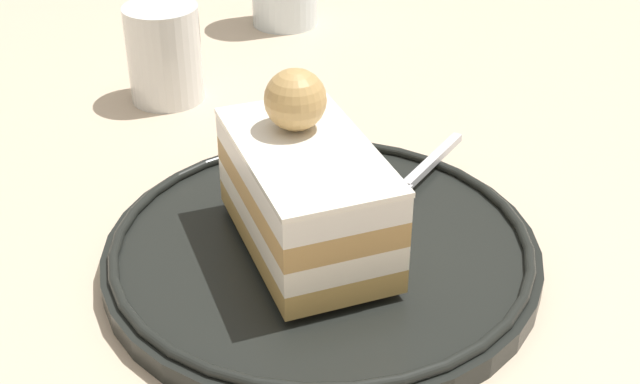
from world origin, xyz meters
TOP-DOWN VIEW (x-y plane):
  - ground_plane at (0.00, 0.00)m, footprint 2.40×2.40m
  - dessert_plate at (0.02, -0.00)m, footprint 0.24×0.24m
  - cake_slice at (0.02, -0.01)m, footprint 0.14×0.10m
  - fork at (0.01, 0.08)m, footprint 0.04×0.12m
  - drink_glass_near at (-0.22, 0.05)m, footprint 0.06×0.06m

SIDE VIEW (x-z plane):
  - ground_plane at x=0.00m, z-range 0.00..0.00m
  - dessert_plate at x=0.02m, z-range 0.00..0.02m
  - fork at x=0.01m, z-range 0.02..0.02m
  - drink_glass_near at x=-0.22m, z-range 0.00..0.07m
  - cake_slice at x=0.02m, z-range 0.00..0.10m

